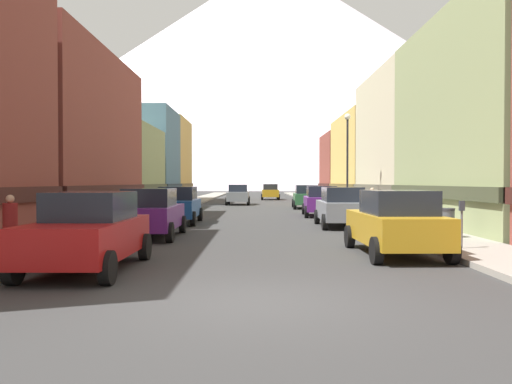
{
  "coord_description": "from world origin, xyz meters",
  "views": [
    {
      "loc": [
        -0.01,
        -8.72,
        2.0
      ],
      "look_at": [
        0.12,
        30.91,
        1.25
      ],
      "focal_mm": 36.73,
      "sensor_mm": 36.0,
      "label": 1
    }
  ],
  "objects": [
    {
      "name": "storefront_right_3",
      "position": [
        11.23,
        37.51,
        3.79
      ],
      "size": [
        7.76,
        12.94,
        7.86
      ],
      "color": "#D8B259",
      "rests_on": "ground"
    },
    {
      "name": "parking_meter_near",
      "position": [
        5.75,
        5.9,
        1.01
      ],
      "size": [
        0.14,
        0.1,
        1.33
      ],
      "color": "#595960",
      "rests_on": "sidewalk_right"
    },
    {
      "name": "storefront_right_2",
      "position": [
        10.99,
        25.21,
        4.34
      ],
      "size": [
        7.28,
        11.06,
        8.99
      ],
      "color": "beige",
      "rests_on": "ground"
    },
    {
      "name": "car_driving_1",
      "position": [
        1.6,
        50.67,
        0.9
      ],
      "size": [
        2.06,
        4.4,
        1.78
      ],
      "color": "#B28419",
      "rests_on": "ground"
    },
    {
      "name": "car_right_2",
      "position": [
        3.8,
        21.91,
        0.9
      ],
      "size": [
        2.24,
        4.48,
        1.78
      ],
      "color": "#591E72",
      "rests_on": "ground"
    },
    {
      "name": "storefront_right_4",
      "position": [
        10.68,
        48.94,
        3.5
      ],
      "size": [
        6.67,
        8.91,
        7.28
      ],
      "color": "brown",
      "rests_on": "ground"
    },
    {
      "name": "car_left_2",
      "position": [
        -3.8,
        16.61,
        0.9
      ],
      "size": [
        2.1,
        4.42,
        1.78
      ],
      "color": "#19478C",
      "rests_on": "ground"
    },
    {
      "name": "car_driving_0",
      "position": [
        -1.6,
        37.58,
        0.9
      ],
      "size": [
        2.06,
        4.4,
        1.78
      ],
      "color": "slate",
      "rests_on": "ground"
    },
    {
      "name": "sidewalk_left",
      "position": [
        -6.25,
        35.0,
        0.07
      ],
      "size": [
        2.5,
        100.0,
        0.15
      ],
      "primitive_type": "cube",
      "color": "gray",
      "rests_on": "ground"
    },
    {
      "name": "trash_bin_right",
      "position": [
        6.35,
        8.78,
        0.64
      ],
      "size": [
        0.59,
        0.59,
        0.98
      ],
      "color": "#4C5156",
      "rests_on": "sidewalk_right"
    },
    {
      "name": "storefront_left_3",
      "position": [
        -10.74,
        39.02,
        4.14
      ],
      "size": [
        6.79,
        8.27,
        8.6
      ],
      "color": "slate",
      "rests_on": "ground"
    },
    {
      "name": "pedestrian_1",
      "position": [
        6.25,
        19.44,
        0.86
      ],
      "size": [
        0.36,
        0.36,
        1.55
      ],
      "color": "navy",
      "rests_on": "sidewalk_right"
    },
    {
      "name": "car_right_0",
      "position": [
        3.8,
        5.54,
        0.9
      ],
      "size": [
        2.13,
        4.43,
        1.78
      ],
      "color": "#B28419",
      "rests_on": "ground"
    },
    {
      "name": "potted_plant_1",
      "position": [
        -7.0,
        17.05,
        0.71
      ],
      "size": [
        0.69,
        0.69,
        1.01
      ],
      "color": "brown",
      "rests_on": "sidewalk_left"
    },
    {
      "name": "ground_plane",
      "position": [
        0.0,
        0.0,
        0.0
      ],
      "size": [
        400.0,
        400.0,
        0.0
      ],
      "primitive_type": "plane",
      "color": "#323232"
    },
    {
      "name": "streetlamp_right",
      "position": [
        5.35,
        21.96,
        3.99
      ],
      "size": [
        0.36,
        0.36,
        5.86
      ],
      "color": "black",
      "rests_on": "sidewalk_right"
    },
    {
      "name": "storefront_left_2",
      "position": [
        -11.92,
        30.03,
        2.93
      ],
      "size": [
        9.15,
        8.82,
        6.08
      ],
      "color": "#8C9966",
      "rests_on": "ground"
    },
    {
      "name": "car_left_1",
      "position": [
        -3.8,
        10.09,
        0.9
      ],
      "size": [
        2.1,
        4.42,
        1.78
      ],
      "color": "#591E72",
      "rests_on": "ground"
    },
    {
      "name": "car_right_1",
      "position": [
        3.8,
        14.56,
        0.9
      ],
      "size": [
        2.13,
        4.43,
        1.78
      ],
      "color": "slate",
      "rests_on": "ground"
    },
    {
      "name": "car_right_3",
      "position": [
        3.8,
        30.87,
        0.9
      ],
      "size": [
        2.21,
        4.46,
        1.78
      ],
      "color": "#265933",
      "rests_on": "ground"
    },
    {
      "name": "pedestrian_0",
      "position": [
        -6.25,
        4.53,
        0.85
      ],
      "size": [
        0.36,
        0.36,
        1.53
      ],
      "color": "maroon",
      "rests_on": "sidewalk_left"
    },
    {
      "name": "storefront_left_4",
      "position": [
        -10.63,
        47.82,
        4.22
      ],
      "size": [
        6.57,
        9.33,
        8.76
      ],
      "color": "#D8B259",
      "rests_on": "ground"
    },
    {
      "name": "storefront_left_1",
      "position": [
        -10.67,
        18.58,
        4.22
      ],
      "size": [
        6.63,
        13.98,
        8.76
      ],
      "color": "brown",
      "rests_on": "ground"
    },
    {
      "name": "sidewalk_right",
      "position": [
        6.25,
        35.0,
        0.07
      ],
      "size": [
        2.5,
        100.0,
        0.15
      ],
      "primitive_type": "cube",
      "color": "gray",
      "rests_on": "ground"
    },
    {
      "name": "car_left_0",
      "position": [
        -3.8,
        3.1,
        0.9
      ],
      "size": [
        2.09,
        4.41,
        1.78
      ],
      "color": "#9E1111",
      "rests_on": "ground"
    },
    {
      "name": "potted_plant_0",
      "position": [
        -7.0,
        18.82,
        0.72
      ],
      "size": [
        0.76,
        0.76,
        0.99
      ],
      "color": "gray",
      "rests_on": "sidewalk_left"
    },
    {
      "name": "mountain_backdrop",
      "position": [
        8.91,
        260.0,
        57.79
      ],
      "size": [
        307.27,
        307.27,
        115.58
      ],
      "primitive_type": "cone",
      "color": "silver",
      "rests_on": "ground"
    }
  ]
}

